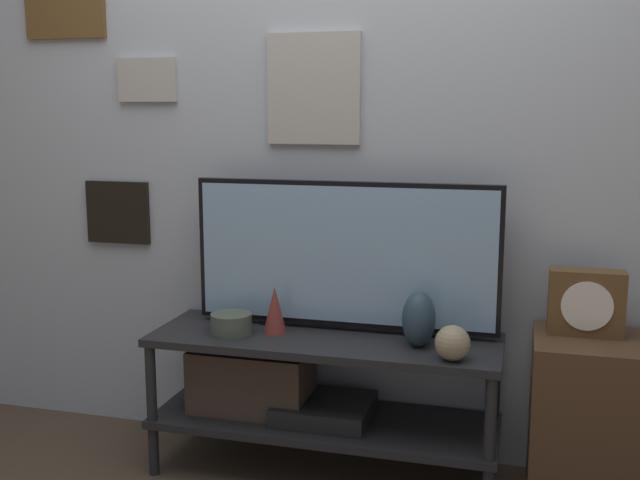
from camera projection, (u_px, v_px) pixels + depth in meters
The scene contains 9 objects.
wall_back at pixel (340, 121), 2.97m from camera, with size 6.40×0.08×2.70m.
media_console at pixel (297, 384), 2.90m from camera, with size 1.32×0.45×0.55m.
television at pixel (344, 255), 2.87m from camera, with size 1.19×0.05×0.58m.
vase_wide_bowl at pixel (231, 324), 2.87m from camera, with size 0.16×0.16×0.08m.
vase_slim_bronze at pixel (275, 310), 2.87m from camera, with size 0.09×0.09×0.18m.
vase_urn_stoneware at pixel (419, 319), 2.70m from camera, with size 0.12×0.14×0.20m.
vase_round_glass at pixel (453, 343), 2.56m from camera, with size 0.12×0.12×0.12m.
side_table at pixel (591, 422), 2.66m from camera, with size 0.42×0.39×0.61m.
mantel_clock at pixel (586, 303), 2.64m from camera, with size 0.26×0.11×0.23m.
Camera 1 is at (0.71, -2.37, 1.39)m, focal length 42.00 mm.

